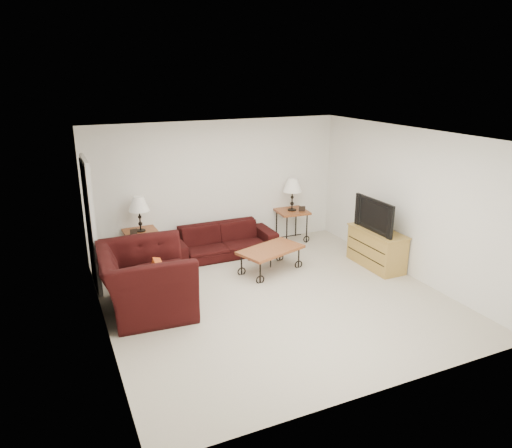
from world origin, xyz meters
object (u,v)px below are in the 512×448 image
at_px(coffee_table, 271,260).
at_px(tv_stand, 376,248).
at_px(side_table_left, 142,248).
at_px(lamp_left, 140,214).
at_px(lamp_right, 292,195).
at_px(television, 378,215).
at_px(sofa, 223,241).
at_px(armchair, 146,280).
at_px(side_table_right, 291,226).
at_px(backpack, 272,240).

distance_m(coffee_table, tv_stand, 1.92).
bearing_deg(tv_stand, side_table_left, 154.71).
bearing_deg(lamp_left, coffee_table, -32.02).
distance_m(lamp_right, television, 1.95).
bearing_deg(television, sofa, -125.04).
relative_size(sofa, coffee_table, 1.79).
xyz_separation_m(lamp_left, tv_stand, (3.82, -1.80, -0.61)).
height_order(sofa, armchair, armchair).
relative_size(side_table_left, tv_stand, 0.56).
bearing_deg(sofa, tv_stand, -34.81).
relative_size(side_table_right, lamp_left, 1.04).
xyz_separation_m(side_table_right, backpack, (-0.58, -0.30, -0.13)).
bearing_deg(side_table_left, side_table_right, 0.00).
bearing_deg(coffee_table, lamp_left, 147.98).
height_order(armchair, backpack, armchair).
xyz_separation_m(side_table_left, armchair, (-0.29, -1.76, 0.16)).
bearing_deg(sofa, backpack, -6.98).
bearing_deg(tv_stand, lamp_right, 112.70).
distance_m(sofa, armchair, 2.38).
distance_m(armchair, television, 4.11).
height_order(television, backpack, television).
distance_m(sofa, tv_stand, 2.84).
xyz_separation_m(tv_stand, backpack, (-1.34, 1.50, -0.13)).
relative_size(side_table_left, armchair, 0.44).
xyz_separation_m(lamp_left, armchair, (-0.29, -1.76, -0.48)).
bearing_deg(side_table_left, armchair, -99.36).
xyz_separation_m(armchair, television, (4.08, -0.04, 0.49)).
height_order(side_table_left, tv_stand, tv_stand).
relative_size(side_table_left, television, 0.63).
relative_size(tv_stand, television, 1.12).
relative_size(sofa, backpack, 4.97).
relative_size(armchair, television, 1.44).
xyz_separation_m(lamp_right, backpack, (-0.58, -0.30, -0.78)).
bearing_deg(tv_stand, armchair, 179.40).
xyz_separation_m(sofa, side_table_right, (1.58, 0.18, 0.03)).
xyz_separation_m(side_table_left, television, (3.80, -1.80, 0.65)).
distance_m(sofa, side_table_left, 1.49).
bearing_deg(lamp_right, backpack, -152.69).
distance_m(sofa, backpack, 1.01).
xyz_separation_m(side_table_left, lamp_right, (3.06, 0.00, 0.67)).
bearing_deg(armchair, lamp_left, -5.32).
distance_m(side_table_left, coffee_table, 2.34).
bearing_deg(television, lamp_left, -115.41).
xyz_separation_m(side_table_right, lamp_right, (0.00, 0.00, 0.66)).
height_order(side_table_left, lamp_right, lamp_right).
distance_m(lamp_right, coffee_table, 1.82).
relative_size(lamp_left, tv_stand, 0.56).
height_order(lamp_right, backpack, lamp_right).
distance_m(armchair, backpack, 3.14).
xyz_separation_m(side_table_left, lamp_left, (0.00, 0.00, 0.64)).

